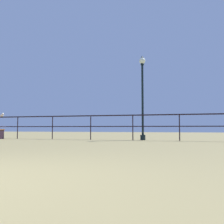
{
  "coord_description": "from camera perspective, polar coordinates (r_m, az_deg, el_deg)",
  "views": [
    {
      "loc": [
        2.1,
        -1.76,
        0.51
      ],
      "look_at": [
        -0.78,
        8.14,
        1.19
      ],
      "focal_mm": 39.61,
      "sensor_mm": 36.0,
      "label": 1
    }
  ],
  "objects": [
    {
      "name": "pier_railing",
      "position": [
        10.61,
        4.82,
        -2.16
      ],
      "size": [
        23.16,
        0.05,
        1.09
      ],
      "color": "black",
      "rests_on": "ground_plane"
    },
    {
      "name": "seagull_on_rail",
      "position": [
        13.63,
        -24.04,
        -0.64
      ],
      "size": [
        0.37,
        0.25,
        0.18
      ],
      "color": "white",
      "rests_on": "pier_railing"
    },
    {
      "name": "lamppost_center",
      "position": [
        10.86,
        7.05,
        4.78
      ],
      "size": [
        0.27,
        0.27,
        3.7
      ],
      "color": "black",
      "rests_on": "ground_plane"
    }
  ]
}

